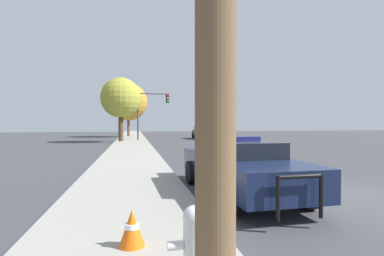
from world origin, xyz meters
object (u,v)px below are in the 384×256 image
(tree_sidewalk_mid, at_px, (121,98))
(car_background_oncoming, at_px, (202,132))
(traffic_light, at_px, (151,106))
(fire_hydrant, at_px, (194,240))
(police_car, at_px, (239,165))
(tree_sidewalk_far, at_px, (128,102))
(traffic_cone, at_px, (132,228))

(tree_sidewalk_mid, bearing_deg, car_background_oncoming, 28.29)
(traffic_light, height_order, tree_sidewalk_mid, tree_sidewalk_mid)
(car_background_oncoming, bearing_deg, fire_hydrant, 79.64)
(police_car, bearing_deg, fire_hydrant, 61.83)
(tree_sidewalk_far, bearing_deg, police_car, -84.11)
(traffic_cone, bearing_deg, tree_sidewalk_far, 90.89)
(police_car, xyz_separation_m, traffic_cone, (-2.67, -3.09, -0.36))
(fire_hydrant, relative_size, tree_sidewalk_mid, 0.14)
(fire_hydrant, bearing_deg, tree_sidewalk_far, 91.94)
(police_car, height_order, traffic_cone, police_car)
(car_background_oncoming, distance_m, tree_sidewalk_far, 10.53)
(tree_sidewalk_mid, distance_m, traffic_cone, 24.27)
(police_car, xyz_separation_m, traffic_light, (-0.89, 22.81, 2.71))
(fire_hydrant, bearing_deg, traffic_cone, 122.99)
(tree_sidewalk_mid, relative_size, tree_sidewalk_far, 0.87)
(police_car, distance_m, traffic_light, 22.99)
(car_background_oncoming, bearing_deg, tree_sidewalk_mid, 31.22)
(traffic_light, height_order, car_background_oncoming, traffic_light)
(tree_sidewalk_far, bearing_deg, tree_sidewalk_mid, -92.97)
(traffic_cone, bearing_deg, tree_sidewalk_mid, 92.54)
(car_background_oncoming, bearing_deg, police_car, 81.87)
(car_background_oncoming, height_order, tree_sidewalk_mid, tree_sidewalk_mid)
(police_car, distance_m, fire_hydrant, 4.58)
(traffic_light, relative_size, car_background_oncoming, 1.06)
(tree_sidewalk_far, xyz_separation_m, traffic_cone, (0.53, -34.17, -4.03))
(tree_sidewalk_far, bearing_deg, traffic_cone, -89.11)
(car_background_oncoming, relative_size, traffic_cone, 8.84)
(police_car, xyz_separation_m, car_background_oncoming, (5.00, 25.58, 0.02))
(traffic_cone, bearing_deg, traffic_light, 86.06)
(traffic_light, height_order, tree_sidewalk_far, tree_sidewalk_far)
(police_car, xyz_separation_m, tree_sidewalk_far, (-3.20, 31.08, 3.67))
(traffic_light, distance_m, car_background_oncoming, 7.04)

